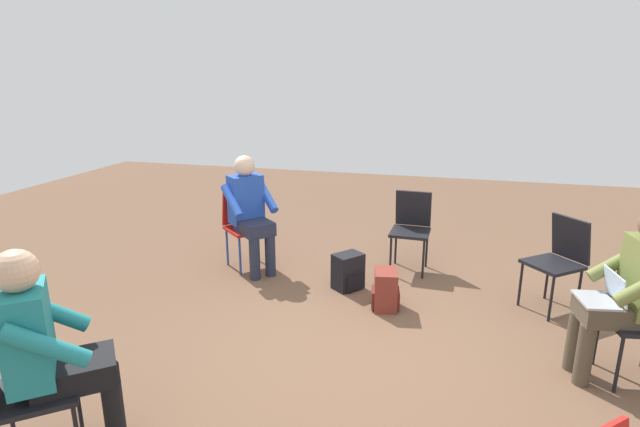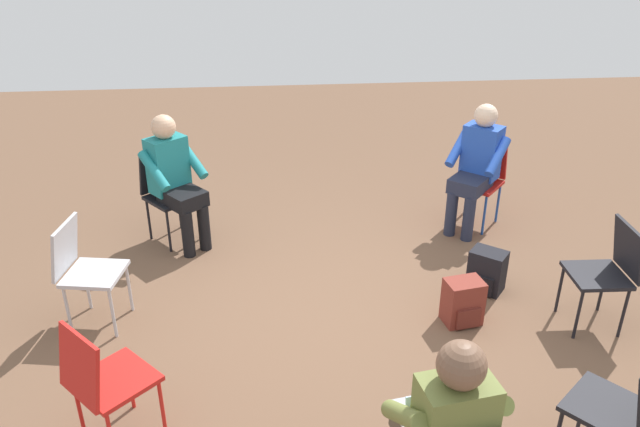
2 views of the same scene
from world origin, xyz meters
name	(u,v)px [view 1 (image 1 of 2)]	position (x,y,z in m)	size (l,w,h in m)	color
ground_plane	(352,356)	(0.00, 0.00, 0.00)	(14.00, 14.00, 0.00)	brown
chair_southeast	(19,386)	(1.53, -1.47, 0.50)	(0.58, 0.59, 0.85)	black
chair_southwest	(244,222)	(-1.52, -1.53, 0.50)	(0.58, 0.59, 0.85)	red
chair_west	(411,225)	(-1.89, 0.25, 0.50)	(0.45, 0.42, 0.85)	black
chair_northwest	(559,257)	(-1.27, 1.60, 0.50)	(0.58, 0.59, 0.85)	black
person_with_laptop	(630,287)	(-0.20, 1.84, 0.69)	(0.55, 0.56, 1.24)	#4C4233
person_in_blue	(250,208)	(-1.41, -1.40, 0.69)	(0.63, 0.63, 1.24)	#23283D
person_in_teal	(50,345)	(1.42, -1.34, 0.69)	(0.63, 0.63, 1.24)	black
backpack_near_laptop_user	(348,273)	(-1.20, -0.29, 0.16)	(0.34, 0.33, 0.36)	black
backpack_by_empty_chair	(385,292)	(-0.87, 0.13, 0.16)	(0.31, 0.28, 0.36)	maroon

